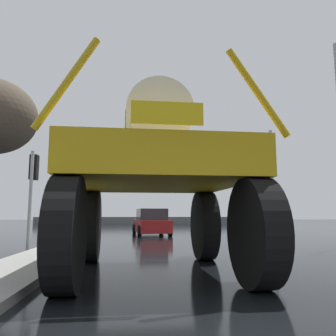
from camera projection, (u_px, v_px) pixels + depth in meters
name	position (u px, v px, depth m)	size (l,w,h in m)	color
ground_plane	(151.00, 235.00, 19.42)	(120.00, 120.00, 0.00)	black
median_island	(17.00, 270.00, 6.79)	(1.57, 8.39, 0.15)	gray
oversize_sprayer	(155.00, 179.00, 7.24)	(4.20, 5.54, 4.04)	black
sedan_ahead	(151.00, 223.00, 19.77)	(2.23, 4.26, 1.52)	maroon
traffic_signal_near_left	(33.00, 178.00, 11.25)	(0.24, 0.54, 3.28)	#A8AAAF
traffic_signal_near_right	(270.00, 162.00, 12.08)	(0.24, 0.54, 4.17)	#A8AAAF
traffic_signal_far_left	(85.00, 193.00, 28.28)	(0.24, 0.55, 4.13)	#A8AAAF
roadside_barrier	(144.00, 221.00, 39.86)	(25.23, 0.24, 0.90)	#59595B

